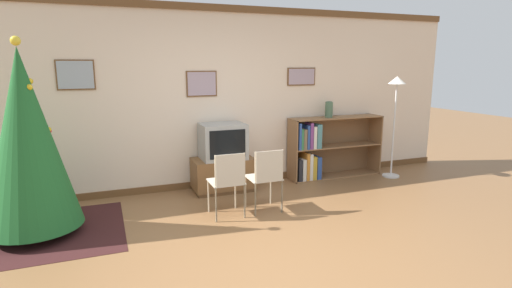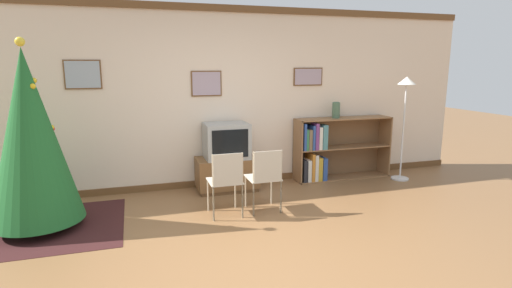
# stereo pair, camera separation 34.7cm
# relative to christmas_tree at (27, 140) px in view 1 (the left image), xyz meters

# --- Properties ---
(ground_plane) EXTENTS (24.00, 24.00, 0.00)m
(ground_plane) POSITION_rel_christmas_tree_xyz_m (2.19, -1.44, -1.07)
(ground_plane) COLOR brown
(wall_back) EXTENTS (8.68, 0.11, 2.70)m
(wall_back) POSITION_rel_christmas_tree_xyz_m (2.19, 1.10, 0.29)
(wall_back) COLOR beige
(wall_back) RESTS_ON ground_plane
(area_rug) EXTENTS (1.82, 1.57, 0.01)m
(area_rug) POSITION_rel_christmas_tree_xyz_m (-0.00, -0.00, -1.06)
(area_rug) COLOR #381919
(area_rug) RESTS_ON ground_plane
(christmas_tree) EXTENTS (0.98, 0.98, 2.13)m
(christmas_tree) POSITION_rel_christmas_tree_xyz_m (0.00, 0.00, 0.00)
(christmas_tree) COLOR maroon
(christmas_tree) RESTS_ON area_rug
(tv_console) EXTENTS (0.89, 0.51, 0.49)m
(tv_console) POSITION_rel_christmas_tree_xyz_m (2.38, 0.78, -0.82)
(tv_console) COLOR brown
(tv_console) RESTS_ON ground_plane
(television) EXTENTS (0.64, 0.49, 0.52)m
(television) POSITION_rel_christmas_tree_xyz_m (2.38, 0.78, -0.32)
(television) COLOR #9E9E99
(television) RESTS_ON tv_console
(folding_chair_left) EXTENTS (0.40, 0.40, 0.82)m
(folding_chair_left) POSITION_rel_christmas_tree_xyz_m (2.13, -0.27, -0.59)
(folding_chair_left) COLOR #BCB29E
(folding_chair_left) RESTS_ON ground_plane
(folding_chair_right) EXTENTS (0.40, 0.40, 0.82)m
(folding_chair_right) POSITION_rel_christmas_tree_xyz_m (2.63, -0.27, -0.59)
(folding_chair_right) COLOR #BCB29E
(folding_chair_right) RESTS_ON ground_plane
(bookshelf) EXTENTS (1.62, 0.36, 1.00)m
(bookshelf) POSITION_rel_christmas_tree_xyz_m (4.06, 0.86, -0.59)
(bookshelf) COLOR olive
(bookshelf) RESTS_ON ground_plane
(vase) EXTENTS (0.13, 0.13, 0.26)m
(vase) POSITION_rel_christmas_tree_xyz_m (4.21, 0.88, 0.07)
(vase) COLOR #47664C
(vase) RESTS_ON bookshelf
(standing_lamp) EXTENTS (0.28, 0.28, 1.66)m
(standing_lamp) POSITION_rel_christmas_tree_xyz_m (5.22, 0.48, 0.21)
(standing_lamp) COLOR silver
(standing_lamp) RESTS_ON ground_plane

